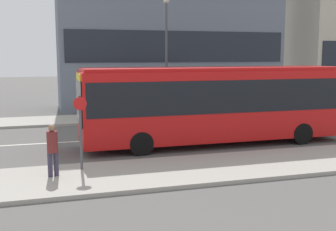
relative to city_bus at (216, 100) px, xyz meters
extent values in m
plane|color=#595654|center=(-3.70, 2.33, -1.97)|extent=(120.00, 120.00, 0.00)
cube|color=#A39E93|center=(-3.70, -3.92, -1.91)|extent=(44.00, 3.50, 0.13)
cube|color=#A39E93|center=(-3.70, 8.58, -1.91)|extent=(44.00, 3.50, 0.13)
cube|color=silver|center=(-3.70, 2.33, -1.97)|extent=(41.80, 0.16, 0.01)
cube|color=#1E232D|center=(2.26, 11.80, 2.58)|extent=(16.23, 0.08, 2.20)
cube|color=red|center=(0.01, 0.00, -0.17)|extent=(11.87, 2.52, 2.98)
cube|color=black|center=(0.01, 0.00, 0.28)|extent=(11.64, 2.55, 1.37)
cube|color=red|center=(0.01, 0.00, 1.39)|extent=(11.69, 2.32, 0.14)
cube|color=black|center=(-5.95, 0.00, 0.10)|extent=(0.05, 2.22, 1.79)
cube|color=yellow|center=(-5.95, 0.00, 1.11)|extent=(0.04, 1.76, 0.32)
cylinder|color=black|center=(-3.67, -1.15, -1.49)|extent=(0.96, 0.28, 0.96)
cylinder|color=black|center=(-3.67, 1.15, -1.49)|extent=(0.96, 0.28, 0.96)
cylinder|color=black|center=(3.69, -1.15, -1.49)|extent=(0.96, 0.28, 0.96)
cylinder|color=black|center=(3.69, 1.15, -1.49)|extent=(0.96, 0.28, 0.96)
cube|color=black|center=(10.85, 5.93, -1.48)|extent=(4.54, 1.71, 0.68)
cube|color=#21262B|center=(10.71, 5.93, -0.84)|extent=(2.50, 1.51, 0.60)
cylinder|color=black|center=(9.44, 5.16, -1.67)|extent=(0.60, 0.18, 0.60)
cylinder|color=black|center=(9.44, 6.70, -1.67)|extent=(0.60, 0.18, 0.60)
cylinder|color=#383347|center=(-7.02, -3.56, -1.45)|extent=(0.15, 0.15, 0.78)
cylinder|color=#383347|center=(-7.21, -3.62, -1.45)|extent=(0.15, 0.15, 0.78)
cylinder|color=maroon|center=(-7.12, -3.59, -0.72)|extent=(0.34, 0.34, 0.68)
sphere|color=#936B4C|center=(-7.12, -3.59, -0.27)|extent=(0.22, 0.22, 0.22)
cylinder|color=#4C4C51|center=(-6.18, -3.02, -0.58)|extent=(0.09, 0.09, 2.52)
cylinder|color=red|center=(-6.18, -3.08, 0.41)|extent=(0.44, 0.03, 0.44)
cylinder|color=#4C4C51|center=(-0.11, 7.38, 1.61)|extent=(0.14, 0.14, 6.90)
sphere|color=silver|center=(-0.11, 7.38, 5.17)|extent=(0.36, 0.36, 0.36)
camera|label=1|loc=(-7.35, -17.13, 2.02)|focal=45.00mm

